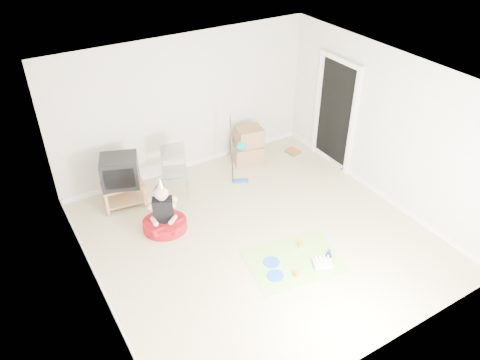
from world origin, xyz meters
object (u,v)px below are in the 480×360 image
tv_stand (124,192)px  crt_tv (120,171)px  cardboard_boxes (248,146)px  seated_woman (164,219)px  folding_chair (175,172)px  birthday_cake (322,264)px

tv_stand → crt_tv: (-0.00, 0.00, 0.44)m
crt_tv → cardboard_boxes: (2.60, 0.12, -0.35)m
seated_woman → cardboard_boxes: bearing=26.2°
folding_chair → birthday_cake: size_ratio=3.02×
tv_stand → folding_chair: (0.90, -0.17, 0.21)m
crt_tv → birthday_cake: bearing=-35.6°
seated_woman → birthday_cake: bearing=-49.8°
cardboard_boxes → birthday_cake: (-0.62, -3.07, -0.31)m
tv_stand → seated_woman: 1.04m
cardboard_boxes → seated_woman: bearing=-153.8°
tv_stand → birthday_cake: tv_stand is taller
folding_chair → birthday_cake: bearing=-68.8°
tv_stand → cardboard_boxes: (2.60, 0.12, 0.08)m
birthday_cake → crt_tv: bearing=123.9°
folding_chair → crt_tv: bearing=169.3°
crt_tv → folding_chair: (0.90, -0.17, -0.22)m
seated_woman → crt_tv: bearing=108.1°
tv_stand → folding_chair: 0.94m
crt_tv → seated_woman: size_ratio=0.59×
crt_tv → seated_woman: bearing=-51.3°
crt_tv → birthday_cake: crt_tv is taller
cardboard_boxes → birthday_cake: bearing=-101.3°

